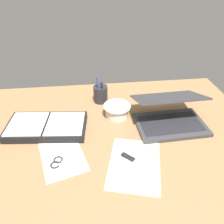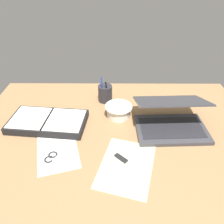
# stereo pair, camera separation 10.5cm
# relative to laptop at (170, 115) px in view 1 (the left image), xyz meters

# --- Properties ---
(desk_top) EXTENTS (1.40, 1.00, 0.02)m
(desk_top) POSITION_rel_laptop_xyz_m (-0.26, -0.04, -0.06)
(desk_top) COLOR #936D47
(desk_top) RESTS_ON ground
(laptop) EXTENTS (0.34, 0.30, 0.16)m
(laptop) POSITION_rel_laptop_xyz_m (0.00, 0.00, 0.00)
(laptop) COLOR #38383D
(laptop) RESTS_ON desk_top
(bowl) EXTENTS (0.14, 0.14, 0.06)m
(bowl) POSITION_rel_laptop_xyz_m (-0.25, 0.09, -0.01)
(bowl) COLOR silver
(bowl) RESTS_ON desk_top
(pen_cup) EXTENTS (0.08, 0.08, 0.16)m
(pen_cup) POSITION_rel_laptop_xyz_m (-0.32, 0.25, -0.00)
(pen_cup) COLOR #28282D
(pen_cup) RESTS_ON desk_top
(planner) EXTENTS (0.39, 0.24, 0.04)m
(planner) POSITION_rel_laptop_xyz_m (-0.60, 0.02, -0.03)
(planner) COLOR black
(planner) RESTS_ON desk_top
(scissors) EXTENTS (0.14, 0.09, 0.01)m
(scissors) POSITION_rel_laptop_xyz_m (-0.52, -0.21, -0.05)
(scissors) COLOR #B7B7BC
(scissors) RESTS_ON desk_top
(paper_sheet_front) EXTENTS (0.27, 0.32, 0.00)m
(paper_sheet_front) POSITION_rel_laptop_xyz_m (-0.22, -0.25, -0.05)
(paper_sheet_front) COLOR #F4EFB2
(paper_sheet_front) RESTS_ON desk_top
(paper_sheet_beside_planner) EXTENTS (0.24, 0.31, 0.00)m
(paper_sheet_beside_planner) POSITION_rel_laptop_xyz_m (-0.52, -0.15, -0.05)
(paper_sheet_beside_planner) COLOR silver
(paper_sheet_beside_planner) RESTS_ON desk_top
(usb_drive) EXTENTS (0.06, 0.06, 0.01)m
(usb_drive) POSITION_rel_laptop_xyz_m (-0.25, -0.21, -0.04)
(usb_drive) COLOR black
(usb_drive) RESTS_ON desk_top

